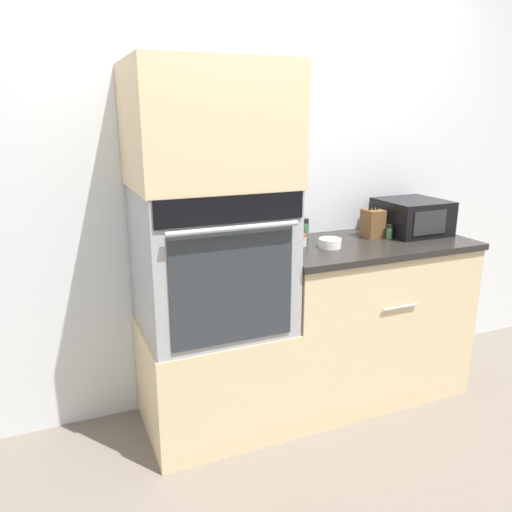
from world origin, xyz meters
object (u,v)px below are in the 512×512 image
condiment_jar_far (305,229)px  condiment_jar_mid (389,232)px  knife_block (373,223)px  bowl (330,243)px  condiment_jar_near (302,240)px  microwave (412,217)px  wall_oven (212,259)px

condiment_jar_far → condiment_jar_mid: bearing=-26.6°
knife_block → bowl: bearing=-162.1°
bowl → condiment_jar_near: 0.15m
microwave → bowl: (-0.63, -0.11, -0.08)m
microwave → bowl: 0.64m
wall_oven → knife_block: size_ratio=3.49×
condiment_jar_near → wall_oven: bearing=-174.0°
wall_oven → condiment_jar_mid: (1.07, -0.00, 0.04)m
wall_oven → microwave: wall_oven is taller
condiment_jar_mid → condiment_jar_far: size_ratio=0.75×
wall_oven → condiment_jar_near: (0.53, 0.06, 0.03)m
bowl → condiment_jar_mid: size_ratio=1.42×
knife_block → condiment_jar_far: size_ratio=1.81×
condiment_jar_near → knife_block: bearing=2.9°
microwave → knife_block: knife_block is taller
knife_block → condiment_jar_mid: bearing=-54.9°
microwave → knife_block: (-0.28, 0.01, -0.02)m
wall_oven → condiment_jar_mid: 1.07m
wall_oven → knife_block: wall_oven is taller
wall_oven → condiment_jar_far: bearing=18.7°
bowl → knife_block: bearing=17.9°
condiment_jar_near → bowl: bearing=-35.8°
knife_block → condiment_jar_near: 0.48m
condiment_jar_near → condiment_jar_far: condiment_jar_far is taller
wall_oven → condiment_jar_far: 0.67m
bowl → condiment_jar_near: bearing=144.2°
condiment_jar_mid → condiment_jar_far: 0.49m
knife_block → bowl: 0.38m
wall_oven → condiment_jar_mid: wall_oven is taller
condiment_jar_mid → bowl: bearing=-175.7°
microwave → condiment_jar_far: bearing=167.7°
bowl → condiment_jar_near: size_ratio=1.85×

